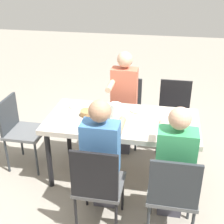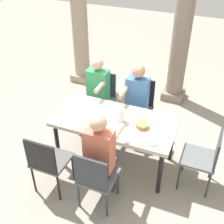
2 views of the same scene
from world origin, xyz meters
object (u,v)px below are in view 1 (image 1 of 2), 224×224
at_px(chair_west_north, 173,192).
at_px(chair_mid_south, 125,107).
at_px(dining_table, 122,125).
at_px(chair_west_south, 174,110).
at_px(plate_1, 139,110).
at_px(chair_mid_north, 98,183).
at_px(bread_basket, 88,113).
at_px(water_pitcher, 115,112).
at_px(plate_3, 78,105).
at_px(diner_man_white, 123,100).
at_px(diner_woman_green, 103,156).
at_px(diner_guest_third, 174,165).
at_px(plate_2, 100,126).
at_px(chair_head_east, 19,127).
at_px(plate_0, 175,134).

xyz_separation_m(chair_west_north, chair_mid_south, (0.67, -1.69, -0.03)).
relative_size(dining_table, chair_mid_south, 1.86).
height_order(chair_west_south, plate_1, chair_west_south).
distance_m(chair_mid_north, bread_basket, 0.96).
bearing_deg(water_pitcher, chair_mid_south, -89.33).
bearing_deg(plate_1, chair_west_south, -125.43).
bearing_deg(chair_mid_south, plate_3, 50.40).
bearing_deg(diner_man_white, dining_table, 97.76).
relative_size(diner_woman_green, diner_guest_third, 1.00).
distance_m(plate_1, plate_2, 0.59).
distance_m(chair_west_south, chair_head_east, 2.03).
bearing_deg(diner_guest_third, water_pitcher, -44.73).
relative_size(plate_0, plate_2, 1.10).
distance_m(dining_table, chair_head_east, 1.27).
xyz_separation_m(chair_mid_north, plate_1, (-0.25, -1.09, 0.24)).
height_order(chair_west_south, diner_man_white, diner_man_white).
height_order(chair_west_north, chair_mid_north, chair_mid_north).
relative_size(diner_man_white, plate_2, 5.78).
bearing_deg(plate_3, diner_guest_third, 142.46).
xyz_separation_m(chair_head_east, plate_1, (-1.42, -0.25, 0.24)).
relative_size(chair_west_south, chair_head_east, 1.01).
bearing_deg(chair_west_south, dining_table, 55.30).
xyz_separation_m(chair_west_north, bread_basket, (0.98, -0.86, 0.25)).
distance_m(plate_2, water_pitcher, 0.27).
distance_m(chair_head_east, diner_guest_third, 1.96).
bearing_deg(chair_mid_north, plate_3, -65.46).
height_order(chair_west_north, diner_woman_green, diner_woman_green).
height_order(chair_west_south, chair_head_east, chair_west_south).
bearing_deg(chair_west_north, diner_man_white, -65.84).
relative_size(chair_west_north, diner_guest_third, 0.72).
height_order(chair_west_south, diner_guest_third, diner_guest_third).
bearing_deg(chair_west_south, chair_mid_south, -0.17).
bearing_deg(diner_woman_green, chair_head_east, -28.66).
bearing_deg(chair_head_east, plate_3, -160.26).
xyz_separation_m(chair_mid_south, plate_2, (0.12, 1.07, 0.26)).
bearing_deg(water_pitcher, chair_mid_north, 89.33).
bearing_deg(diner_guest_third, chair_mid_north, 16.31).
distance_m(chair_west_north, water_pitcher, 1.11).
bearing_deg(diner_woman_green, plate_2, -73.69).
bearing_deg(plate_0, dining_table, -22.44).
bearing_deg(chair_mid_north, bread_basket, -70.26).
relative_size(chair_west_south, diner_man_white, 0.68).
xyz_separation_m(dining_table, chair_mid_north, (0.09, 0.85, -0.16)).
xyz_separation_m(chair_mid_south, bread_basket, (0.31, 0.82, 0.28)).
bearing_deg(plate_0, chair_mid_north, 42.16).
distance_m(chair_west_north, plate_2, 1.03).
bearing_deg(plate_1, plate_2, 52.17).
relative_size(dining_table, chair_west_north, 1.81).
bearing_deg(bread_basket, chair_mid_south, -110.66).
bearing_deg(plate_3, plate_1, -179.78).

